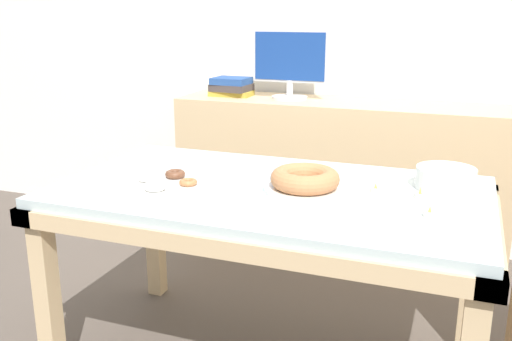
{
  "coord_description": "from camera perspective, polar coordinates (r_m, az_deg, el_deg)",
  "views": [
    {
      "loc": [
        0.65,
        -1.87,
        1.36
      ],
      "look_at": [
        -0.05,
        -0.01,
        0.8
      ],
      "focal_mm": 40.0,
      "sensor_mm": 36.0,
      "label": 1
    }
  ],
  "objects": [
    {
      "name": "book_stack",
      "position": [
        3.34,
        -2.48,
        8.38
      ],
      "size": [
        0.24,
        0.19,
        0.11
      ],
      "color": "#B29933",
      "rests_on": "sideboard"
    },
    {
      "name": "pastry_platter",
      "position": [
        2.11,
        -9.11,
        -1.28
      ],
      "size": [
        0.37,
        0.37,
        0.04
      ],
      "color": "white",
      "rests_on": "dining_table"
    },
    {
      "name": "computer_monitor",
      "position": [
        3.21,
        3.41,
        10.51
      ],
      "size": [
        0.42,
        0.2,
        0.38
      ],
      "color": "silver",
      "rests_on": "sideboard"
    },
    {
      "name": "plate_stack",
      "position": [
        2.15,
        18.43,
        -0.76
      ],
      "size": [
        0.21,
        0.21,
        0.08
      ],
      "color": "white",
      "rests_on": "dining_table"
    },
    {
      "name": "sideboard",
      "position": [
        3.25,
        8.2,
        -0.92
      ],
      "size": [
        1.82,
        0.44,
        0.89
      ],
      "color": "#D1B284",
      "rests_on": "ground"
    },
    {
      "name": "cake_chocolate_round",
      "position": [
        2.03,
        4.94,
        -0.99
      ],
      "size": [
        0.29,
        0.29,
        0.08
      ],
      "color": "white",
      "rests_on": "dining_table"
    },
    {
      "name": "tealight_centre",
      "position": [
        1.86,
        16.96,
        -4.15
      ],
      "size": [
        0.04,
        0.04,
        0.04
      ],
      "color": "silver",
      "rests_on": "dining_table"
    },
    {
      "name": "tealight_right_edge",
      "position": [
        2.03,
        16.08,
        -2.39
      ],
      "size": [
        0.04,
        0.04,
        0.04
      ],
      "color": "silver",
      "rests_on": "dining_table"
    },
    {
      "name": "tealight_near_front",
      "position": [
        2.06,
        11.87,
        -1.88
      ],
      "size": [
        0.04,
        0.04,
        0.04
      ],
      "color": "silver",
      "rests_on": "dining_table"
    },
    {
      "name": "dining_table",
      "position": [
        2.11,
        1.39,
        -4.06
      ],
      "size": [
        1.58,
        0.89,
        0.74
      ],
      "color": "silver",
      "rests_on": "ground"
    },
    {
      "name": "wall_back",
      "position": [
        3.41,
        9.91,
        14.39
      ],
      "size": [
        8.0,
        0.1,
        2.6
      ],
      "primitive_type": "cube",
      "color": "white",
      "rests_on": "ground"
    }
  ]
}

